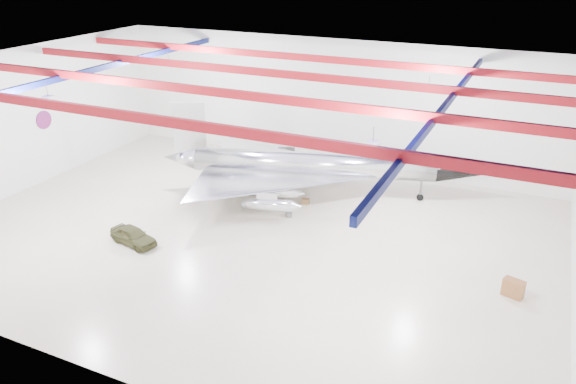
% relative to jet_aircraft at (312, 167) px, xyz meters
% --- Properties ---
extents(floor, '(40.00, 40.00, 0.00)m').
position_rel_jet_aircraft_xyz_m(floor, '(-1.42, -7.77, -2.31)').
color(floor, '#BEB097').
rests_on(floor, ground).
extents(wall_back, '(40.00, 0.00, 40.00)m').
position_rel_jet_aircraft_xyz_m(wall_back, '(-1.42, 7.23, 3.19)').
color(wall_back, silver).
rests_on(wall_back, floor).
extents(wall_left, '(0.00, 30.00, 30.00)m').
position_rel_jet_aircraft_xyz_m(wall_left, '(-21.42, -7.77, 3.19)').
color(wall_left, silver).
rests_on(wall_left, floor).
extents(ceiling, '(40.00, 40.00, 0.00)m').
position_rel_jet_aircraft_xyz_m(ceiling, '(-1.42, -7.77, 8.69)').
color(ceiling, '#0A0F38').
rests_on(ceiling, wall_back).
extents(ceiling_structure, '(39.50, 29.50, 1.08)m').
position_rel_jet_aircraft_xyz_m(ceiling_structure, '(-1.42, -7.77, 8.01)').
color(ceiling_structure, maroon).
rests_on(ceiling_structure, ceiling).
extents(wall_roundel, '(0.10, 1.50, 1.50)m').
position_rel_jet_aircraft_xyz_m(wall_roundel, '(-21.36, -5.77, 2.69)').
color(wall_roundel, '#B21414').
rests_on(wall_roundel, wall_left).
extents(jet_aircraft, '(25.21, 18.46, 7.06)m').
position_rel_jet_aircraft_xyz_m(jet_aircraft, '(0.00, 0.00, 0.00)').
color(jet_aircraft, silver).
rests_on(jet_aircraft, floor).
extents(jeep, '(3.73, 2.11, 1.20)m').
position_rel_jet_aircraft_xyz_m(jeep, '(-7.55, -12.32, -1.72)').
color(jeep, '#3B3C1E').
rests_on(jeep, floor).
extents(desk, '(1.26, 0.88, 1.05)m').
position_rel_jet_aircraft_xyz_m(desk, '(15.57, -8.25, -1.79)').
color(desk, brown).
rests_on(desk, floor).
extents(crate_ply, '(0.54, 0.44, 0.36)m').
position_rel_jet_aircraft_xyz_m(crate_ply, '(-7.72, -4.97, -2.13)').
color(crate_ply, olive).
rests_on(crate_ply, floor).
extents(toolbox_red, '(0.54, 0.46, 0.34)m').
position_rel_jet_aircraft_xyz_m(toolbox_red, '(-5.33, -1.28, -2.15)').
color(toolbox_red, '#A71011').
rests_on(toolbox_red, floor).
extents(engine_drum, '(0.61, 0.61, 0.43)m').
position_rel_jet_aircraft_xyz_m(engine_drum, '(-0.01, -4.33, -2.10)').
color(engine_drum, '#59595B').
rests_on(engine_drum, floor).
extents(parts_bin, '(0.62, 0.52, 0.40)m').
position_rel_jet_aircraft_xyz_m(parts_bin, '(0.22, -1.78, -2.12)').
color(parts_bin, olive).
rests_on(parts_bin, floor).
extents(crate_small, '(0.38, 0.33, 0.23)m').
position_rel_jet_aircraft_xyz_m(crate_small, '(-9.80, 0.32, -2.20)').
color(crate_small, '#59595B').
rests_on(crate_small, floor).
extents(oil_barrel, '(0.64, 0.53, 0.42)m').
position_rel_jet_aircraft_xyz_m(oil_barrel, '(-2.20, -3.77, -2.10)').
color(oil_barrel, olive).
rests_on(oil_barrel, floor).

